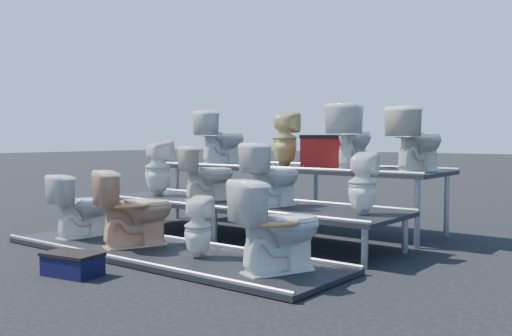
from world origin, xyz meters
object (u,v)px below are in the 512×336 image
Objects in this scene: toilet_8 at (222,138)px; toilet_10 at (352,137)px; red_crate at (323,153)px; toilet_9 at (285,139)px; toilet_7 at (362,183)px; toilet_4 at (158,168)px; toilet_11 at (418,140)px; toilet_1 at (135,208)px; toilet_3 at (278,225)px; toilet_2 at (198,227)px; step_stool at (73,266)px; toilet_6 at (273,175)px; toilet_5 at (208,173)px; toilet_0 at (82,205)px.

toilet_8 is 2.31m from toilet_10.
toilet_9 is at bearing 163.04° from red_crate.
toilet_8 is (-3.15, 1.30, 0.48)m from toilet_7.
toilet_10 is (-0.84, 1.30, 0.50)m from toilet_7.
toilet_9 reaches higher than toilet_4.
toilet_11 is at bearing -147.28° from toilet_4.
toilet_1 is 2.89m from toilet_8.
toilet_4 is at bearing -8.19° from toilet_7.
toilet_1 is at bearing 52.40° from toilet_10.
toilet_9 is at bearing -170.79° from toilet_8.
toilet_1 is 1.01× the size of toilet_3.
toilet_9 is (1.22, 0.00, -0.02)m from toilet_8.
toilet_4 is at bearing -1.40° from toilet_3.
toilet_2 is 1.02m from toilet_3.
toilet_8 is 4.14m from step_stool.
toilet_1 is 1.99m from toilet_3.
toilet_2 is 0.82× the size of toilet_6.
red_crate is at bearing -18.25° from toilet_10.
step_stool is (-1.81, -3.70, -1.17)m from toilet_11.
step_stool is at bearing 87.25° from toilet_9.
toilet_4 is 0.91× the size of toilet_10.
red_crate reaches higher than toilet_4.
toilet_5 is 0.85× the size of toilet_8.
toilet_0 is 1.36× the size of red_crate.
toilet_1 reaches higher than toilet_3.
toilet_2 is at bearing 158.65° from toilet_4.
toilet_9 reaches higher than toilet_7.
toilet_2 is 0.75× the size of toilet_8.
toilet_7 is at bearing -169.04° from toilet_6.
red_crate is 1.10× the size of step_stool.
toilet_6 is 2.58m from step_stool.
toilet_1 reaches higher than toilet_0.
toilet_8 is 0.97× the size of toilet_10.
toilet_5 is at bearing -8.19° from toilet_7.
toilet_3 is 1.69m from toilet_6.
toilet_6 is 0.95× the size of toilet_11.
toilet_6 is (1.06, 0.00, 0.02)m from toilet_5.
toilet_8 is (0.07, 1.30, 0.42)m from toilet_4.
toilet_2 is 1.27m from step_stool.
toilet_7 is 3.44m from toilet_8.
toilet_10 is (2.31, 0.00, 0.01)m from toilet_8.
red_crate is (-1.40, 0.06, -0.19)m from toilet_11.
toilet_7 is 0.80× the size of toilet_8.
toilet_5 is at bearing 133.86° from toilet_8.
red_crate reaches higher than toilet_7.
toilet_4 is 1.17× the size of toilet_7.
toilet_11 is (0.07, 1.30, 0.46)m from toilet_7.
toilet_11 is 1.41m from red_crate.
toilet_4 is at bearing -30.16° from toilet_1.
toilet_6 reaches higher than toilet_2.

